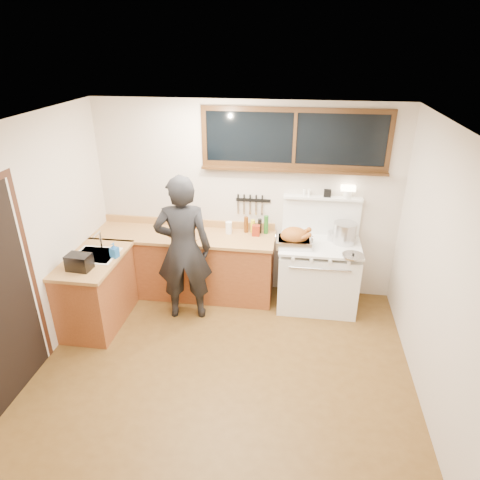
% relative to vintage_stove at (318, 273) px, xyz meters
% --- Properties ---
extents(ground_plane, '(4.00, 3.50, 0.02)m').
position_rel_vintage_stove_xyz_m(ground_plane, '(-1.00, -1.41, -0.48)').
color(ground_plane, '#543816').
extents(room_shell, '(4.10, 3.60, 2.65)m').
position_rel_vintage_stove_xyz_m(room_shell, '(-1.00, -1.41, 1.18)').
color(room_shell, beige).
rests_on(room_shell, ground).
extents(counter_back, '(2.44, 0.64, 1.00)m').
position_rel_vintage_stove_xyz_m(counter_back, '(-1.80, 0.04, -0.01)').
color(counter_back, brown).
rests_on(counter_back, ground).
extents(counter_left, '(0.64, 1.09, 0.90)m').
position_rel_vintage_stove_xyz_m(counter_left, '(-2.70, -0.79, -0.02)').
color(counter_left, brown).
rests_on(counter_left, ground).
extents(sink_unit, '(0.50, 0.45, 0.37)m').
position_rel_vintage_stove_xyz_m(sink_unit, '(-2.68, -0.71, 0.38)').
color(sink_unit, white).
rests_on(sink_unit, counter_left).
extents(vintage_stove, '(1.02, 0.74, 1.59)m').
position_rel_vintage_stove_xyz_m(vintage_stove, '(0.00, 0.00, 0.00)').
color(vintage_stove, white).
rests_on(vintage_stove, ground).
extents(back_window, '(2.32, 0.13, 0.77)m').
position_rel_vintage_stove_xyz_m(back_window, '(-0.40, 0.31, 1.60)').
color(back_window, black).
rests_on(back_window, room_shell).
extents(left_doorway, '(0.02, 1.04, 2.17)m').
position_rel_vintage_stove_xyz_m(left_doorway, '(-2.99, -1.96, 0.62)').
color(left_doorway, black).
rests_on(left_doorway, ground).
extents(knife_strip, '(0.46, 0.03, 0.28)m').
position_rel_vintage_stove_xyz_m(knife_strip, '(-0.92, 0.32, 0.84)').
color(knife_strip, black).
rests_on(knife_strip, room_shell).
extents(man, '(0.75, 0.57, 1.88)m').
position_rel_vintage_stove_xyz_m(man, '(-1.66, -0.48, 0.47)').
color(man, black).
rests_on(man, ground).
extents(soap_bottle, '(0.10, 0.10, 0.19)m').
position_rel_vintage_stove_xyz_m(soap_bottle, '(-2.43, -0.72, 0.53)').
color(soap_bottle, '#2463B4').
rests_on(soap_bottle, counter_left).
extents(toaster, '(0.28, 0.20, 0.18)m').
position_rel_vintage_stove_xyz_m(toaster, '(-2.70, -1.06, 0.52)').
color(toaster, black).
rests_on(toaster, counter_left).
extents(cutting_board, '(0.43, 0.35, 0.14)m').
position_rel_vintage_stove_xyz_m(cutting_board, '(-1.74, 0.02, 0.49)').
color(cutting_board, '#AE7D45').
rests_on(cutting_board, counter_back).
extents(roast_turkey, '(0.47, 0.34, 0.25)m').
position_rel_vintage_stove_xyz_m(roast_turkey, '(-0.33, -0.11, 0.53)').
color(roast_turkey, silver).
rests_on(roast_turkey, vintage_stove).
extents(stockpot, '(0.38, 0.38, 0.27)m').
position_rel_vintage_stove_xyz_m(stockpot, '(0.29, 0.07, 0.57)').
color(stockpot, silver).
rests_on(stockpot, vintage_stove).
extents(saucepan, '(0.19, 0.28, 0.11)m').
position_rel_vintage_stove_xyz_m(saucepan, '(0.17, 0.14, 0.49)').
color(saucepan, silver).
rests_on(saucepan, vintage_stove).
extents(pot_lid, '(0.27, 0.27, 0.04)m').
position_rel_vintage_stove_xyz_m(pot_lid, '(0.38, -0.30, 0.44)').
color(pot_lid, silver).
rests_on(pot_lid, vintage_stove).
extents(coffee_tin, '(0.10, 0.08, 0.15)m').
position_rel_vintage_stove_xyz_m(coffee_tin, '(-0.84, 0.13, 0.51)').
color(coffee_tin, maroon).
rests_on(coffee_tin, counter_back).
extents(pitcher, '(0.10, 0.10, 0.16)m').
position_rel_vintage_stove_xyz_m(pitcher, '(-1.20, 0.15, 0.51)').
color(pitcher, white).
rests_on(pitcher, counter_back).
extents(bottle_cluster, '(0.33, 0.06, 0.25)m').
position_rel_vintage_stove_xyz_m(bottle_cluster, '(-0.84, 0.22, 0.54)').
color(bottle_cluster, black).
rests_on(bottle_cluster, counter_back).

